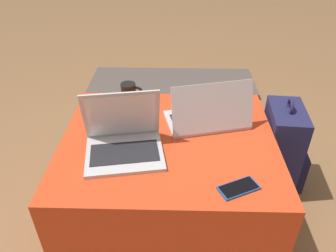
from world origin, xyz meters
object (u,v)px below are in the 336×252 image
cell_phone (239,188)px  coffee_mug (129,92)px  backpack (282,151)px  laptop_near (124,140)px  laptop_far (208,116)px

cell_phone → coffee_mug: bearing=11.5°
backpack → laptop_near: bearing=113.5°
laptop_far → coffee_mug: bearing=-42.3°
backpack → coffee_mug: backpack is taller
cell_phone → coffee_mug: coffee_mug is taller
laptop_near → laptop_far: laptop_near is taller
laptop_near → cell_phone: bearing=-35.2°
laptop_near → cell_phone: size_ratio=2.15×
laptop_far → cell_phone: 0.44m
cell_phone → backpack: bearing=-59.1°
laptop_far → backpack: size_ratio=0.77×
backpack → laptop_far: bearing=102.8°
laptop_near → laptop_far: (0.37, 0.21, -0.01)m
coffee_mug → backpack: bearing=-11.1°
laptop_near → coffee_mug: (-0.03, 0.43, -0.00)m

